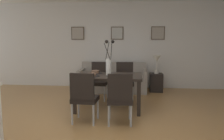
% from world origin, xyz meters
% --- Properties ---
extents(ground_plane, '(9.00, 9.00, 0.00)m').
position_xyz_m(ground_plane, '(0.00, 0.00, 0.00)').
color(ground_plane, '#A87A47').
extents(back_wall_panel, '(9.00, 0.10, 2.60)m').
position_xyz_m(back_wall_panel, '(0.00, 3.25, 1.30)').
color(back_wall_panel, silver).
rests_on(back_wall_panel, ground).
extents(dining_table, '(1.40, 0.91, 0.74)m').
position_xyz_m(dining_table, '(0.15, 0.91, 0.65)').
color(dining_table, black).
rests_on(dining_table, ground).
extents(dining_chair_near_left, '(0.46, 0.46, 0.92)m').
position_xyz_m(dining_chair_near_left, '(-0.19, 0.04, 0.51)').
color(dining_chair_near_left, black).
rests_on(dining_chair_near_left, ground).
extents(dining_chair_near_right, '(0.47, 0.47, 0.92)m').
position_xyz_m(dining_chair_near_right, '(-0.19, 1.75, 0.51)').
color(dining_chair_near_right, black).
rests_on(dining_chair_near_right, ground).
extents(dining_chair_far_left, '(0.47, 0.47, 0.92)m').
position_xyz_m(dining_chair_far_left, '(0.45, 0.03, 0.51)').
color(dining_chair_far_left, black).
rests_on(dining_chair_far_left, ground).
extents(dining_chair_far_right, '(0.46, 0.46, 0.92)m').
position_xyz_m(dining_chair_far_right, '(0.45, 1.76, 0.51)').
color(dining_chair_far_right, black).
rests_on(dining_chair_far_right, ground).
extents(centerpiece_vase, '(0.21, 0.23, 0.73)m').
position_xyz_m(centerpiece_vase, '(0.15, 0.91, 1.02)').
color(centerpiece_vase, white).
rests_on(centerpiece_vase, dining_table).
extents(placemat_near_left, '(0.32, 0.32, 0.01)m').
position_xyz_m(placemat_near_left, '(-0.17, 0.71, 0.74)').
color(placemat_near_left, black).
rests_on(placemat_near_left, dining_table).
extents(bowl_near_left, '(0.17, 0.17, 0.07)m').
position_xyz_m(bowl_near_left, '(-0.17, 0.71, 0.78)').
color(bowl_near_left, brown).
rests_on(bowl_near_left, dining_table).
extents(placemat_near_right, '(0.32, 0.32, 0.01)m').
position_xyz_m(placemat_near_right, '(-0.17, 1.12, 0.74)').
color(placemat_near_right, black).
rests_on(placemat_near_right, dining_table).
extents(bowl_near_right, '(0.17, 0.17, 0.07)m').
position_xyz_m(bowl_near_right, '(-0.17, 1.12, 0.78)').
color(bowl_near_right, brown).
rests_on(bowl_near_right, dining_table).
extents(sofa, '(1.92, 0.84, 0.80)m').
position_xyz_m(sofa, '(0.07, 2.70, 0.28)').
color(sofa, gray).
rests_on(sofa, ground).
extents(side_table, '(0.36, 0.36, 0.52)m').
position_xyz_m(side_table, '(1.31, 2.71, 0.26)').
color(side_table, black).
rests_on(side_table, ground).
extents(table_lamp, '(0.22, 0.22, 0.51)m').
position_xyz_m(table_lamp, '(1.31, 2.71, 0.89)').
color(table_lamp, beige).
rests_on(table_lamp, side_table).
extents(framed_picture_left, '(0.40, 0.03, 0.39)m').
position_xyz_m(framed_picture_left, '(-1.07, 3.18, 1.66)').
color(framed_picture_left, '#473828').
extents(framed_picture_center, '(0.38, 0.03, 0.39)m').
position_xyz_m(framed_picture_center, '(0.15, 3.18, 1.66)').
color(framed_picture_center, '#473828').
extents(framed_picture_right, '(0.40, 0.03, 0.39)m').
position_xyz_m(framed_picture_right, '(1.36, 3.18, 1.66)').
color(framed_picture_right, '#473828').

